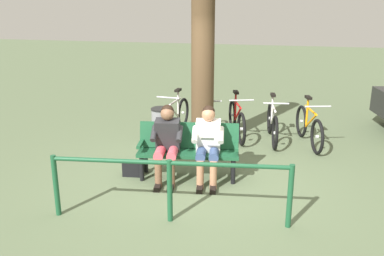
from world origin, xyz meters
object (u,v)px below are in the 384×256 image
at_px(bench, 189,146).
at_px(bicycle_black, 175,117).
at_px(bicycle_purple, 237,120).
at_px(person_reading, 208,141).
at_px(bicycle_silver, 309,127).
at_px(bicycle_orange, 272,124).
at_px(handbag, 132,169).
at_px(tree_trunk, 203,56).
at_px(litter_bin, 161,127).
at_px(person_companion, 167,140).
at_px(bicycle_blue, 209,121).

xyz_separation_m(bench, bicycle_black, (0.75, -2.10, -0.15)).
relative_size(bench, bicycle_purple, 1.01).
bearing_deg(person_reading, bench, -27.38).
bearing_deg(bicycle_black, bicycle_silver, 93.04).
bearing_deg(bicycle_orange, bench, -38.98).
relative_size(handbag, tree_trunk, 0.08).
relative_size(handbag, bicycle_purple, 0.18).
relative_size(litter_bin, bicycle_silver, 0.46).
relative_size(bench, bicycle_black, 0.98).
bearing_deg(litter_bin, handbag, 87.74).
height_order(bicycle_orange, bicycle_purple, same).
distance_m(bicycle_silver, bicycle_orange, 0.71).
height_order(litter_bin, bicycle_black, bicycle_black).
distance_m(person_reading, tree_trunk, 1.93).
height_order(bench, person_reading, person_reading).
relative_size(bench, person_companion, 1.37).
xyz_separation_m(litter_bin, bicycle_blue, (-0.82, -0.66, -0.02)).
bearing_deg(bicycle_black, handbag, 1.99).
bearing_deg(handbag, bicycle_orange, -133.77).
relative_size(person_companion, bicycle_orange, 0.72).
distance_m(litter_bin, bicycle_black, 0.78).
xyz_separation_m(bicycle_purple, bicycle_blue, (0.56, 0.18, 0.00)).
distance_m(bench, bicycle_blue, 1.99).
xyz_separation_m(handbag, tree_trunk, (-0.85, -1.62, 1.64)).
height_order(person_reading, bicycle_orange, person_reading).
xyz_separation_m(tree_trunk, bicycle_blue, (-0.03, -0.56, -1.41)).
xyz_separation_m(bicycle_silver, bicycle_purple, (1.43, -0.18, 0.00)).
bearing_deg(bicycle_blue, tree_trunk, -13.03).
distance_m(bench, litter_bin, 1.57).
height_order(person_companion, bicycle_black, person_companion).
relative_size(handbag, litter_bin, 0.40).
relative_size(handbag, bicycle_orange, 0.18).
relative_size(person_reading, bicycle_purple, 0.74).
distance_m(person_reading, bicycle_orange, 2.40).
distance_m(tree_trunk, litter_bin, 1.60).
relative_size(bicycle_blue, bicycle_black, 0.99).
bearing_deg(person_companion, bench, -153.07).
relative_size(bench, litter_bin, 2.18).
xyz_separation_m(person_companion, bicycle_silver, (-2.27, -2.18, -0.30)).
bearing_deg(person_companion, person_reading, 179.95).
bearing_deg(bicycle_purple, litter_bin, -75.54).
distance_m(bench, bicycle_silver, 2.80).
height_order(tree_trunk, bicycle_purple, tree_trunk).
distance_m(handbag, bicycle_purple, 2.77).
height_order(tree_trunk, litter_bin, tree_trunk).
height_order(litter_bin, bicycle_blue, bicycle_blue).
xyz_separation_m(bench, bicycle_blue, (0.02, -1.99, -0.15)).
bearing_deg(tree_trunk, person_reading, 103.82).
height_order(bicycle_orange, bicycle_black, same).
xyz_separation_m(tree_trunk, litter_bin, (0.79, 0.10, -1.39)).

